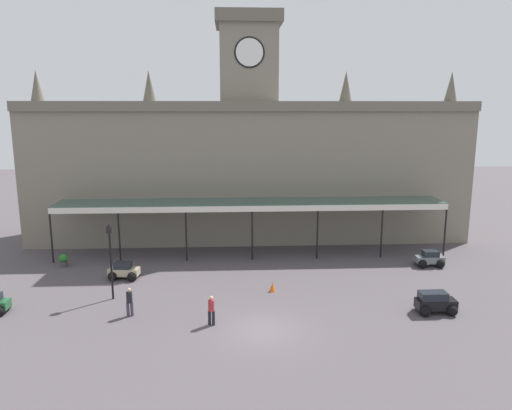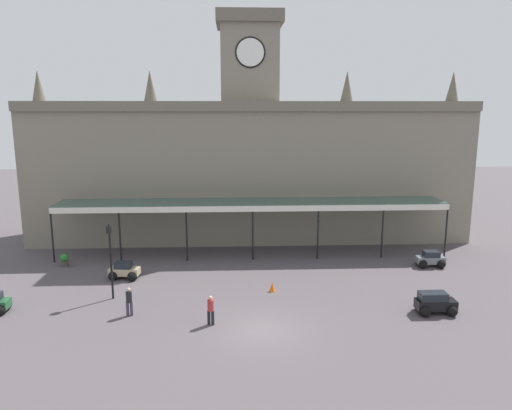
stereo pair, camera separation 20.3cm
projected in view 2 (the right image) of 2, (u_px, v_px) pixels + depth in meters
ground_plane at (262, 330)px, 25.97m from camera, size 140.00×140.00×0.00m
station_building at (250, 164)px, 43.54m from camera, size 37.88×7.04×19.31m
entrance_canopy at (252, 204)px, 38.39m from camera, size 30.48×3.26×4.34m
car_black_estate at (435, 304)px, 28.00m from camera, size 2.25×1.54×1.27m
car_beige_sedan at (124, 271)px, 33.70m from camera, size 2.13×1.66×1.19m
car_grey_sedan at (430, 260)px, 36.24m from camera, size 2.07×1.56×1.19m
pedestrian_beside_cars at (129, 301)px, 27.61m from camera, size 0.38×0.34×1.67m
pedestrian_crossing_forecourt at (211, 309)px, 26.44m from camera, size 0.38×0.34×1.67m
victorian_lamppost at (110, 252)px, 29.69m from camera, size 0.30×0.30×4.77m
traffic_cone at (272, 287)px, 31.37m from camera, size 0.40×0.40×0.60m
planter_by_canopy at (64, 260)px, 36.28m from camera, size 0.60×0.60×0.96m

